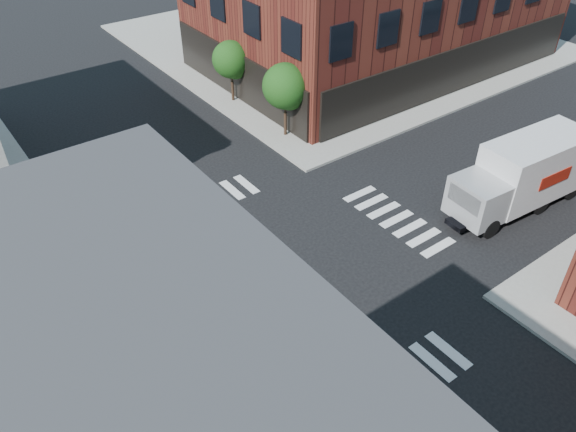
% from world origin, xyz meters
% --- Properties ---
extents(ground, '(120.00, 120.00, 0.00)m').
position_xyz_m(ground, '(0.00, 0.00, 0.00)').
color(ground, black).
rests_on(ground, ground).
extents(sidewalk_ne, '(30.00, 30.00, 0.15)m').
position_xyz_m(sidewalk_ne, '(21.00, 21.00, 0.07)').
color(sidewalk_ne, gray).
rests_on(sidewalk_ne, ground).
extents(tree_near, '(2.69, 2.69, 4.49)m').
position_xyz_m(tree_near, '(7.56, 9.98, 3.16)').
color(tree_near, black).
rests_on(tree_near, ground).
extents(tree_far, '(2.43, 2.43, 4.07)m').
position_xyz_m(tree_far, '(7.56, 15.98, 2.87)').
color(tree_far, black).
rests_on(tree_far, ground).
extents(box_truck, '(8.17, 3.03, 3.63)m').
position_xyz_m(box_truck, '(12.68, -2.74, 1.89)').
color(box_truck, silver).
rests_on(box_truck, ground).
extents(traffic_cone, '(0.47, 0.47, 0.74)m').
position_xyz_m(traffic_cone, '(-3.73, -5.70, 0.36)').
color(traffic_cone, orange).
rests_on(traffic_cone, ground).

